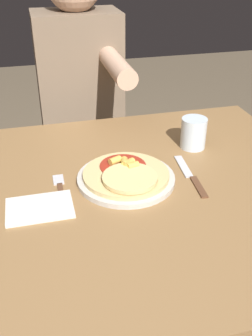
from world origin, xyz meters
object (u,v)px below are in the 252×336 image
fork (60,190)px  drinking_glass (193,133)px  plate (126,179)px  dining_table (119,224)px  person_diner (81,99)px  knife (191,176)px  pizza (127,174)px

fork → drinking_glass: bearing=19.1°
plate → drinking_glass: (0.25, 0.14, 0.04)m
dining_table → drinking_glass: drinking_glass is taller
dining_table → person_diner: size_ratio=0.91×
knife → pizza: bearing=173.8°
plate → knife: plate is taller
dining_table → fork: size_ratio=6.69×
dining_table → pizza: pizza is taller
fork → drinking_glass: size_ratio=1.85×
pizza → person_diner: bearing=91.6°
pizza → fork: (-0.18, -0.00, -0.02)m
dining_table → drinking_glass: (0.28, 0.18, 0.16)m
dining_table → plate: bearing=52.4°
knife → person_diner: (-0.20, 0.72, -0.02)m
dining_table → fork: 0.19m
dining_table → plate: (0.03, 0.04, 0.12)m
dining_table → drinking_glass: bearing=33.0°
person_diner → drinking_glass: bearing=-64.0°
fork → pizza: bearing=0.5°
plate → pizza: (0.00, -0.00, 0.02)m
fork → person_diner: person_diner is taller
person_diner → knife: bearing=-74.7°
person_diner → plate: bearing=-88.4°
pizza → knife: size_ratio=1.05×
plate → fork: plate is taller
fork → person_diner: size_ratio=0.14×
drinking_glass → pizza: bearing=-149.6°
pizza → person_diner: size_ratio=0.18×
knife → person_diner: bearing=105.3°
fork → drinking_glass: drinking_glass is taller
pizza → knife: pizza is taller
pizza → drinking_glass: 0.29m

